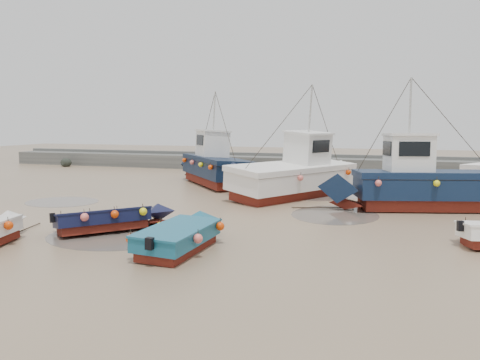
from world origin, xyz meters
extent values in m
plane|color=#94795D|center=(0.00, 0.00, 0.00)|extent=(120.00, 120.00, 0.00)
cube|color=#63635F|center=(0.00, 22.00, 0.60)|extent=(60.00, 2.20, 1.20)
cube|color=#63635F|center=(0.00, 23.21, 1.32)|extent=(60.00, 0.60, 0.25)
ellipsoid|color=black|center=(5.10, 19.02, 0.29)|extent=(0.84, 0.86, 0.51)
ellipsoid|color=black|center=(7.80, 20.56, 0.34)|extent=(0.98, 1.07, 0.72)
ellipsoid|color=black|center=(-5.07, 20.46, 0.35)|extent=(0.99, 0.80, 0.58)
ellipsoid|color=black|center=(-23.51, 19.66, 0.23)|extent=(0.65, 0.64, 0.43)
ellipsoid|color=black|center=(9.69, 19.97, 0.21)|extent=(0.61, 0.47, 0.46)
ellipsoid|color=black|center=(-4.31, 20.27, 0.21)|extent=(0.61, 0.53, 0.32)
ellipsoid|color=black|center=(10.99, 20.60, 0.23)|extent=(0.67, 0.55, 0.43)
ellipsoid|color=black|center=(-9.17, 19.34, 0.38)|extent=(1.09, 0.88, 0.72)
ellipsoid|color=black|center=(-7.25, 19.65, 0.23)|extent=(0.65, 0.60, 0.37)
ellipsoid|color=black|center=(9.46, 19.39, 0.31)|extent=(0.88, 0.64, 0.62)
ellipsoid|color=black|center=(-0.92, 19.60, 0.22)|extent=(0.64, 0.62, 0.48)
ellipsoid|color=black|center=(-23.42, 19.80, 0.38)|extent=(1.10, 0.87, 0.86)
ellipsoid|color=black|center=(7.84, 20.42, 0.19)|extent=(0.55, 0.45, 0.29)
cylinder|color=#5F564D|center=(-3.71, -2.67, 0.00)|extent=(4.96, 4.96, 0.01)
cylinder|color=#5F564D|center=(3.62, 3.94, 0.00)|extent=(3.92, 3.92, 0.01)
cylinder|color=#5F564D|center=(-10.44, 2.98, 0.00)|extent=(3.89, 3.89, 0.01)
cylinder|color=#5F564D|center=(1.79, 10.35, 0.00)|extent=(5.70, 5.70, 0.01)
pyramid|color=silver|center=(-7.26, -3.70, 0.98)|extent=(1.41, 0.97, 0.90)
cylinder|color=black|center=(-7.45, -2.84, 0.03)|extent=(0.47, 1.96, 0.04)
sphere|color=#DA3C07|center=(-6.22, -4.91, 0.63)|extent=(0.30, 0.30, 0.30)
cube|color=maroon|center=(-4.41, -2.22, 0.15)|extent=(3.08, 3.19, 0.30)
cube|color=black|center=(-4.41, -2.22, 0.53)|extent=(3.40, 3.51, 0.45)
pyramid|color=black|center=(-3.02, -0.71, 0.98)|extent=(1.59, 1.54, 0.90)
cube|color=brown|center=(-4.41, -2.22, 0.69)|extent=(2.82, 2.91, 0.10)
cube|color=black|center=(-4.41, -2.22, 0.78)|extent=(3.50, 3.61, 0.07)
cube|color=black|center=(-5.61, -3.53, 0.70)|extent=(0.28, 0.28, 0.35)
cylinder|color=black|center=(-2.43, -0.07, 0.03)|extent=(1.38, 1.50, 0.04)
sphere|color=#DA3C07|center=(-5.96, -2.63, 0.63)|extent=(0.30, 0.30, 0.30)
sphere|color=#DA3C07|center=(-4.32, -3.41, 0.63)|extent=(0.30, 0.30, 0.30)
sphere|color=#DA3C07|center=(-5.23, -1.83, 0.63)|extent=(0.30, 0.30, 0.30)
sphere|color=#DA3C07|center=(-3.58, -2.61, 0.63)|extent=(0.30, 0.30, 0.30)
sphere|color=#DA3C07|center=(-4.50, -1.04, 0.63)|extent=(0.30, 0.30, 0.30)
sphere|color=#DA3C07|center=(-2.85, -1.82, 0.63)|extent=(0.30, 0.30, 0.30)
cube|color=maroon|center=(-0.49, -3.86, 0.15)|extent=(1.42, 3.22, 0.30)
cube|color=#155570|center=(-0.49, -3.86, 0.53)|extent=(1.66, 3.46, 0.45)
pyramid|color=#155570|center=(-0.43, -1.80, 0.98)|extent=(1.58, 0.76, 0.90)
cube|color=brown|center=(-0.49, -3.86, 0.69)|extent=(1.33, 2.91, 0.10)
cube|color=#155570|center=(-0.49, -3.86, 0.78)|extent=(1.73, 3.54, 0.07)
cube|color=black|center=(-0.54, -5.64, 0.70)|extent=(0.23, 0.19, 0.35)
cylinder|color=black|center=(-0.40, -0.92, 0.03)|extent=(0.10, 2.00, 0.04)
sphere|color=#DA3C07|center=(-1.43, -5.19, 0.63)|extent=(0.30, 0.30, 0.30)
sphere|color=#DA3C07|center=(0.40, -4.34, 0.63)|extent=(0.30, 0.30, 0.30)
sphere|color=#DA3C07|center=(-1.38, -3.38, 0.63)|extent=(0.30, 0.30, 0.30)
sphere|color=#DA3C07|center=(0.45, -2.52, 0.63)|extent=(0.30, 0.30, 0.30)
cube|color=black|center=(8.26, -0.45, 0.70)|extent=(0.22, 0.25, 0.35)
sphere|color=#DA3C07|center=(8.55, 0.47, 0.63)|extent=(0.30, 0.30, 0.30)
cube|color=maroon|center=(-5.16, 11.71, 0.28)|extent=(6.02, 6.54, 0.55)
cube|color=black|center=(-5.16, 11.71, 1.02)|extent=(6.63, 7.17, 0.95)
pyramid|color=black|center=(-7.86, 14.89, 1.72)|extent=(2.87, 2.74, 1.40)
cube|color=brown|center=(-5.16, 11.71, 1.54)|extent=(6.45, 6.97, 0.08)
cube|color=black|center=(-5.16, 11.71, 1.68)|extent=(6.78, 7.32, 0.30)
cube|color=white|center=(-5.80, 12.47, 2.65)|extent=(2.66, 2.68, 1.70)
cube|color=white|center=(-5.80, 12.47, 3.56)|extent=(2.87, 2.90, 0.12)
cube|color=black|center=(-6.46, 13.24, 2.91)|extent=(1.19, 1.02, 0.68)
cylinder|color=#B7B7B2|center=(-5.80, 12.47, 4.92)|extent=(0.10, 0.10, 2.60)
cylinder|color=black|center=(-8.60, 15.76, 0.03)|extent=(1.98, 2.32, 0.05)
sphere|color=#E9665C|center=(-4.36, 8.62, 1.38)|extent=(0.30, 0.30, 0.30)
sphere|color=#E9665C|center=(-2.85, 11.16, 1.38)|extent=(0.30, 0.30, 0.30)
sphere|color=#E9665C|center=(-5.60, 10.08, 1.38)|extent=(0.30, 0.30, 0.30)
sphere|color=#E9665C|center=(-4.09, 12.62, 1.38)|extent=(0.30, 0.30, 0.30)
sphere|color=#E9665C|center=(-6.85, 11.54, 1.38)|extent=(0.30, 0.30, 0.30)
sphere|color=#E9665C|center=(-5.34, 14.08, 1.38)|extent=(0.30, 0.30, 0.30)
sphere|color=#E9665C|center=(-8.09, 13.00, 1.38)|extent=(0.30, 0.30, 0.30)
cube|color=maroon|center=(0.73, 8.26, 0.28)|extent=(5.69, 7.42, 0.55)
cube|color=white|center=(0.73, 8.26, 1.02)|extent=(6.31, 8.08, 0.95)
pyramid|color=white|center=(3.02, 12.09, 1.72)|extent=(3.03, 2.60, 1.40)
cube|color=brown|center=(0.73, 8.26, 1.54)|extent=(6.12, 7.87, 0.08)
cube|color=white|center=(0.73, 8.26, 1.68)|extent=(6.44, 8.26, 0.30)
cube|color=white|center=(1.28, 9.18, 2.65)|extent=(2.63, 2.68, 1.70)
cube|color=white|center=(1.28, 9.18, 3.56)|extent=(2.84, 2.89, 0.12)
cube|color=black|center=(1.80, 10.05, 2.91)|extent=(1.39, 0.86, 0.68)
cylinder|color=#B7B7B2|center=(1.28, 9.18, 4.92)|extent=(0.10, 0.10, 2.60)
cylinder|color=black|center=(3.63, 13.11, 0.03)|extent=(1.58, 2.60, 0.05)
sphere|color=#E9665C|center=(-2.11, 6.34, 1.38)|extent=(0.30, 0.30, 0.30)
sphere|color=#E9665C|center=(1.45, 6.63, 1.38)|extent=(0.30, 0.30, 0.30)
sphere|color=#E9665C|center=(0.02, 9.90, 1.38)|extent=(0.30, 0.30, 0.30)
sphere|color=#E9665C|center=(3.58, 10.18, 1.38)|extent=(0.30, 0.30, 0.30)
cube|color=maroon|center=(7.62, 6.48, 0.28)|extent=(6.37, 3.53, 0.55)
cube|color=#0E1D38|center=(7.62, 6.48, 1.02)|extent=(6.89, 3.99, 0.95)
pyramid|color=#0E1D38|center=(3.96, 5.47, 1.72)|extent=(2.00, 2.65, 1.40)
cube|color=brown|center=(7.62, 6.48, 1.54)|extent=(6.72, 3.86, 0.08)
cube|color=#0E1D38|center=(7.62, 6.48, 1.68)|extent=(7.04, 4.07, 0.30)
cube|color=white|center=(6.76, 6.24, 2.65)|extent=(2.37, 2.12, 1.70)
cube|color=white|center=(6.76, 6.24, 3.56)|extent=(2.55, 2.29, 0.12)
cube|color=black|center=(5.78, 5.97, 2.91)|extent=(0.42, 1.36, 0.68)
cylinder|color=#B7B7B2|center=(6.76, 6.24, 4.92)|extent=(0.10, 0.10, 2.60)
cylinder|color=black|center=(2.90, 5.18, 0.03)|extent=(2.91, 0.84, 0.05)
sphere|color=#E9665C|center=(8.52, 8.07, 1.38)|extent=(0.30, 0.30, 0.30)
sphere|color=#E9665C|center=(7.96, 5.23, 1.38)|extent=(0.30, 0.30, 0.30)
sphere|color=#E9665C|center=(6.03, 7.38, 1.38)|extent=(0.30, 0.30, 0.30)
sphere|color=#E9665C|center=(5.47, 4.54, 1.38)|extent=(0.30, 0.30, 0.30)
sphere|color=#E9665C|center=(9.98, 11.85, 1.38)|extent=(0.30, 0.30, 0.30)
imported|color=#1B2338|center=(-2.62, 7.90, 0.00)|extent=(0.83, 0.77, 1.90)
camera|label=1|loc=(5.94, -17.23, 4.15)|focal=35.00mm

